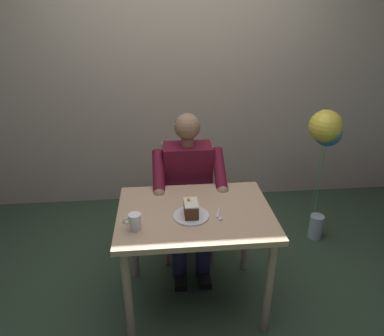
# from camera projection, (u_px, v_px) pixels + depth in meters

# --- Properties ---
(ground_plane) EXTENTS (14.00, 14.00, 0.00)m
(ground_plane) POSITION_uv_depth(u_px,v_px,m) (195.00, 299.00, 2.51)
(ground_plane) COLOR #31462E
(cafe_rear_panel) EXTENTS (6.40, 0.12, 3.00)m
(cafe_rear_panel) POSITION_uv_depth(u_px,v_px,m) (178.00, 52.00, 3.27)
(cafe_rear_panel) COLOR #BFA891
(cafe_rear_panel) RESTS_ON ground
(dining_table) EXTENTS (0.96, 0.71, 0.73)m
(dining_table) POSITION_uv_depth(u_px,v_px,m) (195.00, 224.00, 2.24)
(dining_table) COLOR tan
(dining_table) RESTS_ON ground
(chair) EXTENTS (0.42, 0.42, 0.91)m
(chair) POSITION_uv_depth(u_px,v_px,m) (187.00, 193.00, 2.88)
(chair) COLOR tan
(chair) RESTS_ON ground
(seated_person) EXTENTS (0.53, 0.58, 1.20)m
(seated_person) POSITION_uv_depth(u_px,v_px,m) (189.00, 190.00, 2.67)
(seated_person) COLOR maroon
(seated_person) RESTS_ON ground
(dessert_plate) EXTENTS (0.22, 0.22, 0.01)m
(dessert_plate) POSITION_uv_depth(u_px,v_px,m) (191.00, 216.00, 2.14)
(dessert_plate) COLOR white
(dessert_plate) RESTS_ON dining_table
(cake_slice) EXTENTS (0.08, 0.13, 0.11)m
(cake_slice) POSITION_uv_depth(u_px,v_px,m) (191.00, 209.00, 2.12)
(cake_slice) COLOR #54331A
(cake_slice) RESTS_ON dessert_plate
(coffee_cup) EXTENTS (0.11, 0.07, 0.10)m
(coffee_cup) POSITION_uv_depth(u_px,v_px,m) (135.00, 221.00, 2.00)
(coffee_cup) COLOR white
(coffee_cup) RESTS_ON dining_table
(dessert_spoon) EXTENTS (0.04, 0.14, 0.01)m
(dessert_spoon) POSITION_uv_depth(u_px,v_px,m) (219.00, 216.00, 2.14)
(dessert_spoon) COLOR silver
(dessert_spoon) RESTS_ON dining_table
(balloon_display) EXTENTS (0.30, 0.30, 1.17)m
(balloon_display) POSITION_uv_depth(u_px,v_px,m) (325.00, 140.00, 2.82)
(balloon_display) COLOR #B2C1C6
(balloon_display) RESTS_ON ground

